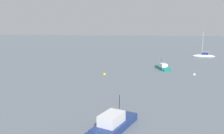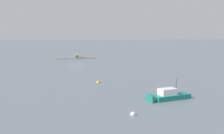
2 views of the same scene
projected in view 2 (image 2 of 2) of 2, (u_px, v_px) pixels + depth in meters
ground_plane at (76, 65)px, 70.92m from camera, size 500.00×500.00×0.00m
seawall_pier at (76, 58)px, 87.82m from camera, size 12.92×1.77×0.54m
person_seated_brown_left at (78, 56)px, 87.70m from camera, size 0.41×0.61×0.73m
person_seated_blue_right at (76, 56)px, 87.70m from camera, size 0.41×0.61×0.73m
umbrella_open_yellow at (77, 54)px, 87.72m from camera, size 1.39×1.39×1.30m
motorboat_teal_near at (165, 97)px, 34.05m from camera, size 6.06×3.36×3.25m
mooring_buoy_near at (98, 82)px, 45.63m from camera, size 0.56×0.56×0.56m
mooring_buoy_far at (133, 114)px, 27.74m from camera, size 0.54×0.54×0.54m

